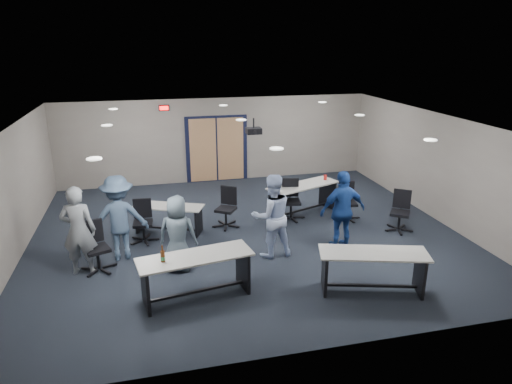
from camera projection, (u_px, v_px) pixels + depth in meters
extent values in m
plane|color=black|center=(246.00, 233.00, 11.02)|extent=(10.00, 10.00, 0.00)
cube|color=gray|center=(216.00, 140.00, 14.73)|extent=(10.00, 0.04, 2.70)
cube|color=gray|center=(314.00, 271.00, 6.44)|extent=(10.00, 0.04, 2.70)
cube|color=gray|center=(12.00, 197.00, 9.48)|extent=(0.04, 9.00, 2.70)
cube|color=gray|center=(436.00, 167.00, 11.70)|extent=(0.04, 9.00, 2.70)
cube|color=white|center=(246.00, 122.00, 10.16)|extent=(10.00, 9.00, 0.04)
cube|color=black|center=(217.00, 149.00, 14.80)|extent=(2.00, 0.06, 2.20)
cube|color=#B47F52|center=(203.00, 150.00, 14.68)|extent=(0.85, 0.04, 2.05)
cube|color=#B47F52|center=(230.00, 149.00, 14.88)|extent=(0.85, 0.04, 2.05)
cube|color=black|center=(164.00, 108.00, 13.98)|extent=(0.32, 0.05, 0.18)
cube|color=#FF0C0C|center=(164.00, 108.00, 13.95)|extent=(0.26, 0.02, 0.12)
cylinder|color=black|center=(254.00, 123.00, 10.72)|extent=(0.04, 0.04, 0.24)
cube|color=black|center=(254.00, 131.00, 10.78)|extent=(0.35, 0.30, 0.14)
cylinder|color=black|center=(255.00, 132.00, 10.64)|extent=(0.08, 0.03, 0.08)
cube|color=#ABA9A1|center=(195.00, 257.00, 8.06)|extent=(2.12, 1.01, 0.03)
cube|color=black|center=(145.00, 288.00, 7.85)|extent=(0.16, 0.62, 0.79)
cube|color=black|center=(243.00, 268.00, 8.53)|extent=(0.16, 0.62, 0.79)
cube|color=black|center=(197.00, 291.00, 8.28)|extent=(1.80, 0.36, 0.05)
cube|color=#ABA9A1|center=(374.00, 253.00, 8.27)|extent=(2.06, 1.18, 0.03)
cube|color=black|center=(325.00, 271.00, 8.43)|extent=(0.22, 0.59, 0.76)
cube|color=black|center=(420.00, 274.00, 8.35)|extent=(0.22, 0.59, 0.76)
cube|color=black|center=(371.00, 286.00, 8.48)|extent=(1.68, 0.54, 0.04)
cube|color=#ABA9A1|center=(168.00, 206.00, 10.90)|extent=(1.75, 1.17, 0.03)
cube|color=black|center=(140.00, 217.00, 11.13)|extent=(0.25, 0.49, 0.65)
cube|color=black|center=(199.00, 221.00, 10.88)|extent=(0.25, 0.49, 0.65)
cube|color=black|center=(170.00, 228.00, 11.08)|extent=(1.38, 0.63, 0.04)
cube|color=#ABA9A1|center=(303.00, 185.00, 12.02)|extent=(2.11, 1.35, 0.03)
cube|color=black|center=(276.00, 207.00, 11.67)|extent=(0.28, 0.59, 0.78)
cube|color=black|center=(327.00, 194.00, 12.63)|extent=(0.28, 0.59, 0.78)
cube|color=black|center=(302.00, 210.00, 12.24)|extent=(1.68, 0.70, 0.04)
cylinder|color=red|center=(325.00, 177.00, 12.41)|extent=(0.09, 0.09, 0.13)
imported|color=gray|center=(79.00, 231.00, 8.89)|extent=(0.72, 0.53, 1.83)
imported|color=slate|center=(178.00, 234.00, 9.06)|extent=(0.88, 0.71, 1.58)
imported|color=#C0D4FE|center=(272.00, 216.00, 9.63)|extent=(0.95, 0.77, 1.83)
imported|color=navy|center=(343.00, 211.00, 9.96)|extent=(1.09, 0.52, 1.80)
imported|color=#435B79|center=(119.00, 218.00, 9.53)|extent=(1.22, 0.74, 1.83)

